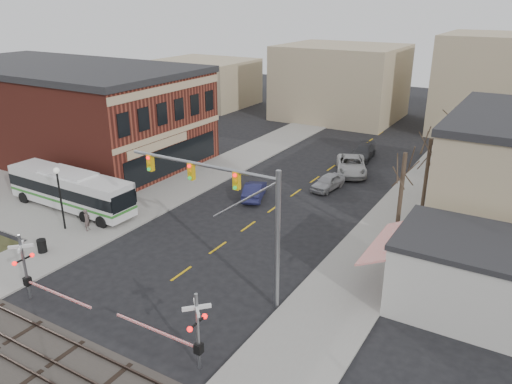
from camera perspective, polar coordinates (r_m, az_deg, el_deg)
ground at (r=30.48m, az=-10.94°, el=-10.80°), size 160.00×160.00×0.00m
sidewalk_west at (r=50.10m, az=-4.19°, el=2.70°), size 5.00×60.00×0.12m
sidewalk_east at (r=42.82m, az=17.24°, el=-1.56°), size 5.00×60.00×0.12m
plaza_west at (r=49.07m, az=-26.71°, el=-0.02°), size 20.00×10.00×0.11m
ballast_strip at (r=26.27m, az=-23.02°, el=-18.16°), size 160.00×5.00×0.06m
rail_tracks at (r=26.21m, az=-23.05°, el=-18.00°), size 160.00×3.91×0.14m
brick_building at (r=57.85m, az=-21.26°, el=8.73°), size 30.40×15.40×9.60m
awning_shop at (r=29.40m, az=23.59°, el=-8.74°), size 9.74×6.20×4.30m
tree_east_a at (r=34.10m, az=16.13°, el=-1.09°), size 0.28×0.28×6.75m
tree_east_b at (r=39.63m, az=18.83°, el=1.39°), size 0.28×0.28×6.30m
tree_east_c at (r=47.01m, az=21.33°, el=4.69°), size 0.28×0.28×7.20m
transit_bus at (r=42.46m, az=-20.45°, el=0.28°), size 11.97×2.81×3.07m
traffic_signal_mast at (r=26.93m, az=-2.56°, el=-1.14°), size 9.81×0.30×8.00m
rr_crossing_west at (r=30.60m, az=-24.43°, el=-8.09°), size 5.60×1.36×4.00m
rr_crossing_east at (r=23.64m, az=-7.52°, el=-15.32°), size 5.60×1.36×4.00m
street_lamp at (r=38.25m, az=-21.62°, el=0.63°), size 0.44×0.44×4.75m
trash_bin at (r=36.37m, az=-23.27°, el=-5.67°), size 0.60×0.60×0.91m
car_a at (r=44.93m, az=8.21°, el=1.14°), size 2.13×4.17×1.36m
car_b at (r=42.43m, az=-0.19°, el=0.18°), size 2.92×4.54×1.41m
car_c at (r=49.40m, az=10.84°, el=3.03°), size 4.83×6.52×1.65m
car_d at (r=54.34m, az=12.14°, el=4.46°), size 2.41×4.95×1.39m
pedestrian_near at (r=38.32m, az=-18.75°, el=-3.03°), size 0.58×0.70×1.66m
pedestrian_far at (r=41.84m, az=-16.19°, el=-0.75°), size 0.86×0.94×1.55m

